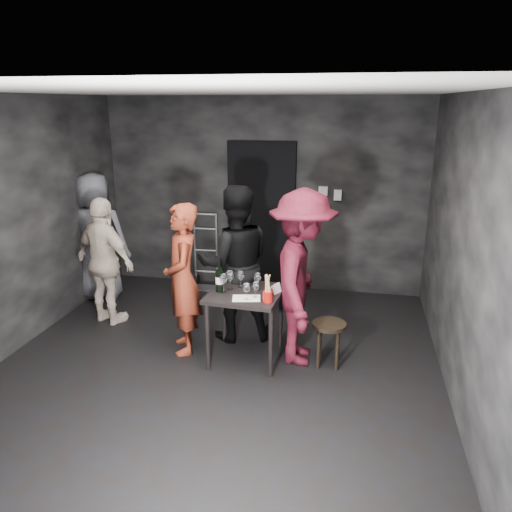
% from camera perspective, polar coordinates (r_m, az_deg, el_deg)
% --- Properties ---
extents(floor, '(4.50, 5.00, 0.02)m').
position_cam_1_polar(floor, '(5.23, -4.63, -12.77)').
color(floor, black).
rests_on(floor, ground).
extents(ceiling, '(4.50, 5.00, 0.02)m').
position_cam_1_polar(ceiling, '(4.53, -5.49, 18.31)').
color(ceiling, silver).
rests_on(ceiling, ground).
extents(wall_back, '(4.50, 0.04, 2.70)m').
position_cam_1_polar(wall_back, '(7.08, 0.74, 6.96)').
color(wall_back, black).
rests_on(wall_back, ground).
extents(wall_front, '(4.50, 0.04, 2.70)m').
position_cam_1_polar(wall_front, '(2.58, -21.33, -13.16)').
color(wall_front, black).
rests_on(wall_front, ground).
extents(wall_left, '(0.04, 5.00, 2.70)m').
position_cam_1_polar(wall_left, '(5.75, -27.08, 2.67)').
color(wall_left, black).
rests_on(wall_left, ground).
extents(wall_right, '(0.04, 5.00, 2.70)m').
position_cam_1_polar(wall_right, '(4.61, 22.86, 0.01)').
color(wall_right, black).
rests_on(wall_right, ground).
extents(doorway, '(0.95, 0.10, 2.10)m').
position_cam_1_polar(doorway, '(7.08, 0.64, 4.48)').
color(doorway, black).
rests_on(doorway, ground).
extents(wallbox_upper, '(0.12, 0.06, 0.12)m').
position_cam_1_polar(wallbox_upper, '(6.90, 7.67, 7.39)').
color(wallbox_upper, '#B7B7B2').
rests_on(wallbox_upper, wall_back).
extents(wallbox_lower, '(0.10, 0.06, 0.14)m').
position_cam_1_polar(wallbox_lower, '(6.90, 9.32, 6.89)').
color(wallbox_lower, '#B7B7B2').
rests_on(wallbox_lower, wall_back).
extents(hand_truck, '(0.37, 0.32, 1.11)m').
position_cam_1_polar(hand_truck, '(7.33, -5.74, -2.01)').
color(hand_truck, '#B2B2B7').
rests_on(hand_truck, floor).
extents(tasting_table, '(0.72, 0.72, 0.75)m').
position_cam_1_polar(tasting_table, '(5.14, -1.19, -5.15)').
color(tasting_table, black).
rests_on(tasting_table, floor).
extents(stool, '(0.35, 0.35, 0.47)m').
position_cam_1_polar(stool, '(5.18, 8.34, -8.55)').
color(stool, black).
rests_on(stool, floor).
extents(server_red, '(0.64, 0.76, 1.76)m').
position_cam_1_polar(server_red, '(5.31, -8.43, -1.96)').
color(server_red, maroon).
rests_on(server_red, floor).
extents(woman_black, '(1.13, 0.85, 2.08)m').
position_cam_1_polar(woman_black, '(5.51, -2.43, 0.64)').
color(woman_black, black).
rests_on(woman_black, floor).
extents(man_maroon, '(0.75, 1.45, 2.19)m').
position_cam_1_polar(man_maroon, '(5.00, 5.32, -0.50)').
color(man_maroon, '#490E1B').
rests_on(man_maroon, floor).
extents(bystander_cream, '(1.05, 0.78, 1.61)m').
position_cam_1_polar(bystander_cream, '(6.22, -16.86, -0.38)').
color(bystander_cream, beige).
rests_on(bystander_cream, floor).
extents(bystander_grey, '(1.03, 0.63, 1.99)m').
position_cam_1_polar(bystander_grey, '(7.04, -17.85, 3.14)').
color(bystander_grey, '#505159').
rests_on(bystander_grey, floor).
extents(tasting_mat, '(0.30, 0.23, 0.00)m').
position_cam_1_polar(tasting_mat, '(4.94, -1.11, -4.85)').
color(tasting_mat, white).
rests_on(tasting_mat, tasting_table).
extents(wine_glass_a, '(0.09, 0.09, 0.22)m').
position_cam_1_polar(wine_glass_a, '(5.06, -3.77, -3.01)').
color(wine_glass_a, white).
rests_on(wine_glass_a, tasting_table).
extents(wine_glass_b, '(0.09, 0.09, 0.22)m').
position_cam_1_polar(wine_glass_b, '(5.14, -2.99, -2.69)').
color(wine_glass_b, white).
rests_on(wine_glass_b, tasting_table).
extents(wine_glass_c, '(0.08, 0.08, 0.20)m').
position_cam_1_polar(wine_glass_c, '(5.19, -1.76, -2.62)').
color(wine_glass_c, white).
rests_on(wine_glass_c, tasting_table).
extents(wine_glass_d, '(0.09, 0.09, 0.19)m').
position_cam_1_polar(wine_glass_d, '(4.88, -1.09, -4.00)').
color(wine_glass_d, white).
rests_on(wine_glass_d, tasting_table).
extents(wine_glass_e, '(0.08, 0.08, 0.18)m').
position_cam_1_polar(wine_glass_e, '(4.93, -0.06, -3.81)').
color(wine_glass_e, white).
rests_on(wine_glass_e, tasting_table).
extents(wine_glass_f, '(0.10, 0.10, 0.20)m').
position_cam_1_polar(wine_glass_f, '(5.13, 0.17, -2.85)').
color(wine_glass_f, white).
rests_on(wine_glass_f, tasting_table).
extents(wine_bottle, '(0.08, 0.08, 0.32)m').
position_cam_1_polar(wine_bottle, '(5.09, -4.22, -2.77)').
color(wine_bottle, black).
rests_on(wine_bottle, tasting_table).
extents(breadstick_cup, '(0.09, 0.09, 0.29)m').
position_cam_1_polar(breadstick_cup, '(4.82, 1.35, -3.77)').
color(breadstick_cup, '#A7110A').
rests_on(breadstick_cup, tasting_table).
extents(reserved_card, '(0.13, 0.15, 0.10)m').
position_cam_1_polar(reserved_card, '(5.06, 2.03, -3.72)').
color(reserved_card, white).
rests_on(reserved_card, tasting_table).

